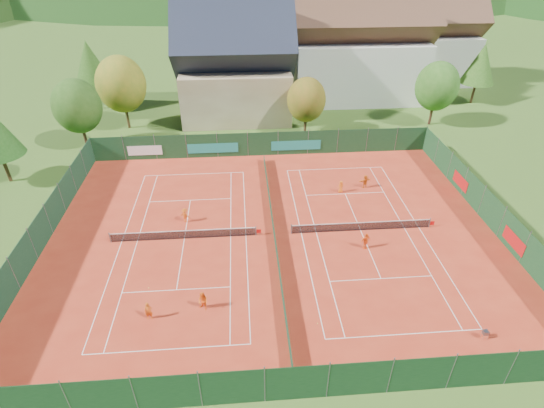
{
  "coord_description": "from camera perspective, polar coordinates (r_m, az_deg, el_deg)",
  "views": [
    {
      "loc": [
        -2.53,
        -30.47,
        23.25
      ],
      "look_at": [
        0.0,
        2.0,
        2.0
      ],
      "focal_mm": 28.0,
      "sensor_mm": 36.0,
      "label": 1
    }
  ],
  "objects": [
    {
      "name": "fence_west",
      "position": [
        41.31,
        -28.67,
        -3.27
      ],
      "size": [
        0.04,
        32.0,
        3.0
      ],
      "color": "#143922",
      "rests_on": "ground"
    },
    {
      "name": "hotel_block_b",
      "position": [
        82.95,
        19.95,
        19.75
      ],
      "size": [
        17.28,
        10.0,
        15.5
      ],
      "color": "silver",
      "rests_on": "ground"
    },
    {
      "name": "player_left_mid",
      "position": [
        31.58,
        -9.27,
        -12.78
      ],
      "size": [
        0.97,
        0.93,
        1.57
      ],
      "primitive_type": "imported",
      "rotation": [
        0.0,
        0.0,
        -0.62
      ],
      "color": "orange",
      "rests_on": "ground"
    },
    {
      "name": "ball_hopper",
      "position": [
        32.89,
        26.78,
        -15.17
      ],
      "size": [
        0.34,
        0.34,
        0.8
      ],
      "color": "slate",
      "rests_on": "ground"
    },
    {
      "name": "tree_east_mid",
      "position": [
        74.38,
        26.28,
        16.55
      ],
      "size": [
        5.04,
        5.04,
        9.0
      ],
      "color": "#4D321B",
      "rests_on": "ground"
    },
    {
      "name": "tree_east_front",
      "position": [
        63.16,
        21.31,
        14.53
      ],
      "size": [
        5.72,
        5.72,
        8.69
      ],
      "color": "#462819",
      "rests_on": "ground"
    },
    {
      "name": "loose_ball_2",
      "position": [
        41.12,
        -0.05,
        -1.25
      ],
      "size": [
        0.07,
        0.07,
        0.07
      ],
      "primitive_type": "sphere",
      "color": "#CCD833",
      "rests_on": "ground"
    },
    {
      "name": "tree_west_mid",
      "position": [
        61.02,
        -19.64,
        14.93
      ],
      "size": [
        6.44,
        6.44,
        9.78
      ],
      "color": "#49341A",
      "rests_on": "ground"
    },
    {
      "name": "player_right_far_b",
      "position": [
        46.03,
        12.42,
        3.0
      ],
      "size": [
        1.44,
        0.86,
        1.48
      ],
      "primitive_type": "imported",
      "rotation": [
        0.0,
        0.0,
        3.48
      ],
      "color": "orange",
      "rests_on": "ground"
    },
    {
      "name": "tree_west_back",
      "position": [
        69.93,
        -23.26,
        16.95
      ],
      "size": [
        5.6,
        5.6,
        10.0
      ],
      "color": "#4D2C1B",
      "rests_on": "ground"
    },
    {
      "name": "mountain_backdrop",
      "position": [
        273.11,
        2.33,
        19.79
      ],
      "size": [
        820.0,
        530.0,
        242.0
      ],
      "color": "black",
      "rests_on": "ground"
    },
    {
      "name": "tennis_net_left",
      "position": [
        38.39,
        -11.55,
        -3.99
      ],
      "size": [
        13.3,
        0.1,
        1.02
      ],
      "color": "#59595B",
      "rests_on": "ground"
    },
    {
      "name": "tennis_net_right",
      "position": [
        39.49,
        12.13,
        -2.89
      ],
      "size": [
        13.3,
        0.1,
        1.02
      ],
      "color": "#59595B",
      "rests_on": "ground"
    },
    {
      "name": "player_left_near",
      "position": [
        31.81,
        -16.27,
        -13.66
      ],
      "size": [
        0.58,
        0.41,
        1.5
      ],
      "primitive_type": "imported",
      "rotation": [
        0.0,
        0.0,
        0.11
      ],
      "color": "#CA5112",
      "rests_on": "ground"
    },
    {
      "name": "hotel_block_a",
      "position": [
        70.81,
        11.5,
        19.56
      ],
      "size": [
        21.6,
        11.0,
        17.25
      ],
      "color": "silver",
      "rests_on": "ground"
    },
    {
      "name": "loose_ball_1",
      "position": [
        30.98,
        6.14,
        -15.68
      ],
      "size": [
        0.07,
        0.07,
        0.07
      ],
      "primitive_type": "sphere",
      "color": "#CCD833",
      "rests_on": "ground"
    },
    {
      "name": "court_markings_right",
      "position": [
        39.74,
        11.83,
        -3.48
      ],
      "size": [
        11.03,
        23.83,
        0.0
      ],
      "color": "white",
      "rests_on": "ground"
    },
    {
      "name": "fence_north",
      "position": [
        51.36,
        -1.74,
        8.01
      ],
      "size": [
        40.0,
        0.1,
        3.0
      ],
      "color": "#14391C",
      "rests_on": "ground"
    },
    {
      "name": "player_right_far_a",
      "position": [
        44.69,
        9.23,
        2.31
      ],
      "size": [
        0.73,
        0.56,
        1.34
      ],
      "primitive_type": "imported",
      "rotation": [
        0.0,
        0.0,
        3.36
      ],
      "color": "orange",
      "rests_on": "ground"
    },
    {
      "name": "fence_east",
      "position": [
        43.74,
        27.34,
        -0.84
      ],
      "size": [
        0.09,
        32.0,
        3.0
      ],
      "color": "#153B1D",
      "rests_on": "ground"
    },
    {
      "name": "player_right_near",
      "position": [
        37.27,
        12.49,
        -4.87
      ],
      "size": [
        1.0,
        0.67,
        1.58
      ],
      "primitive_type": "imported",
      "rotation": [
        0.0,
        0.0,
        0.34
      ],
      "color": "#FC5E16",
      "rests_on": "ground"
    },
    {
      "name": "court_divider",
      "position": [
        38.11,
        0.23,
        -3.53
      ],
      "size": [
        0.03,
        28.8,
        1.0
      ],
      "color": "#12331F",
      "rests_on": "ground"
    },
    {
      "name": "fence_south",
      "position": [
        26.25,
        3.32,
        -22.93
      ],
      "size": [
        40.0,
        0.04,
        3.0
      ],
      "color": "#123218",
      "rests_on": "ground"
    },
    {
      "name": "court_markings_left",
      "position": [
        38.71,
        -11.69,
        -4.59
      ],
      "size": [
        11.03,
        23.83,
        0.0
      ],
      "color": "white",
      "rests_on": "ground"
    },
    {
      "name": "tree_center",
      "position": [
        56.3,
        4.64,
        13.8
      ],
      "size": [
        5.01,
        5.01,
        7.6
      ],
      "color": "#4C351B",
      "rests_on": "ground"
    },
    {
      "name": "player_left_far",
      "position": [
        40.47,
        -11.62,
        -1.47
      ],
      "size": [
        1.08,
        0.91,
        1.45
      ],
      "primitive_type": "imported",
      "rotation": [
        0.0,
        0.0,
        2.67
      ],
      "color": "#D35112",
      "rests_on": "ground"
    },
    {
      "name": "ground",
      "position": [
        38.42,
        0.23,
        -4.15
      ],
      "size": [
        600.0,
        600.0,
        0.0
      ],
      "primitive_type": "plane",
      "color": "#32551A",
      "rests_on": "ground"
    },
    {
      "name": "chalet",
      "position": [
        62.71,
        -4.96,
        17.64
      ],
      "size": [
        16.2,
        12.0,
        16.0
      ],
      "color": "#C4B08A",
      "rests_on": "ground"
    },
    {
      "name": "tree_west_front",
      "position": [
        56.96,
        -24.74,
        11.87
      ],
      "size": [
        5.72,
        5.72,
        8.69
      ],
      "color": "#4A2E1A",
      "rests_on": "ground"
    },
    {
      "name": "tree_east_back",
      "position": [
        77.8,
        18.23,
        19.35
      ],
      "size": [
        7.15,
        7.15,
        10.86
      ],
      "color": "#4C351B",
      "rests_on": "ground"
    },
    {
      "name": "loose_ball_0",
      "position": [
        34.55,
        -16.25,
        -10.77
      ],
      "size": [
        0.07,
        0.07,
        0.07
      ],
      "primitive_type": "sphere",
      "color": "#CCD833",
      "rests_on": "ground"
    },
    {
      "name": "clay_pad",
      "position": [
        38.41,
        0.23,
        -4.12
      ],
      "size": [
        40.0,
        32.0,
        0.01
      ],
      "primitive_type": "cube",
      "color": "#B32F1A",
      "rests_on": "ground"
    }
  ]
}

